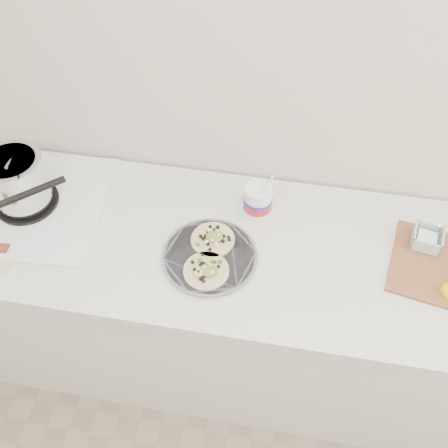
# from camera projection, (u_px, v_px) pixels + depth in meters

# --- Properties ---
(counter) EXTENTS (2.44, 0.66, 0.90)m
(counter) POSITION_uv_depth(u_px,v_px,m) (243.00, 310.00, 2.02)
(counter) COLOR silver
(counter) RESTS_ON ground
(stove) EXTENTS (0.57, 0.53, 0.26)m
(stove) POSITION_uv_depth(u_px,v_px,m) (21.00, 188.00, 1.71)
(stove) COLOR silver
(stove) RESTS_ON counter
(taco_plate) EXTENTS (0.31, 0.31, 0.04)m
(taco_plate) POSITION_uv_depth(u_px,v_px,m) (210.00, 255.00, 1.62)
(taco_plate) COLOR slate
(taco_plate) RESTS_ON counter
(tub) EXTENTS (0.10, 0.10, 0.22)m
(tub) POSITION_uv_depth(u_px,v_px,m) (259.00, 199.00, 1.70)
(tub) COLOR white
(tub) RESTS_ON counter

